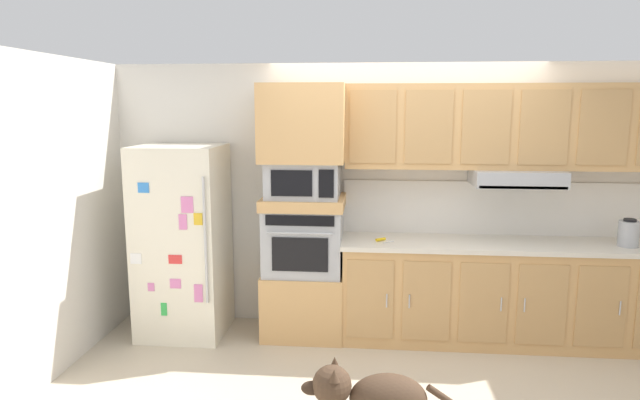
{
  "coord_description": "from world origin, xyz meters",
  "views": [
    {
      "loc": [
        -0.31,
        -4.1,
        2.11
      ],
      "look_at": [
        -0.72,
        0.37,
        1.34
      ],
      "focal_mm": 30.76,
      "sensor_mm": 36.0,
      "label": 1
    }
  ],
  "objects_px": {
    "microwave": "(304,179)",
    "electric_kettle": "(629,233)",
    "dog": "(374,398)",
    "screwdriver": "(381,240)",
    "refrigerator": "(183,241)",
    "built_in_oven": "(304,240)"
  },
  "relations": [
    {
      "from": "microwave",
      "to": "electric_kettle",
      "type": "bearing_deg",
      "value": -0.96
    },
    {
      "from": "dog",
      "to": "screwdriver",
      "type": "bearing_deg",
      "value": -95.05
    },
    {
      "from": "refrigerator",
      "to": "electric_kettle",
      "type": "xyz_separation_m",
      "value": [
        3.93,
        0.02,
        0.15
      ]
    },
    {
      "from": "built_in_oven",
      "to": "screwdriver",
      "type": "height_order",
      "value": "built_in_oven"
    },
    {
      "from": "electric_kettle",
      "to": "screwdriver",
      "type": "bearing_deg",
      "value": -179.46
    },
    {
      "from": "built_in_oven",
      "to": "dog",
      "type": "xyz_separation_m",
      "value": [
        0.64,
        -1.78,
        -0.52
      ]
    },
    {
      "from": "built_in_oven",
      "to": "electric_kettle",
      "type": "bearing_deg",
      "value": -0.96
    },
    {
      "from": "refrigerator",
      "to": "screwdriver",
      "type": "distance_m",
      "value": 1.82
    },
    {
      "from": "electric_kettle",
      "to": "dog",
      "type": "relative_size",
      "value": 0.26
    },
    {
      "from": "screwdriver",
      "to": "dog",
      "type": "distance_m",
      "value": 1.8
    },
    {
      "from": "built_in_oven",
      "to": "screwdriver",
      "type": "distance_m",
      "value": 0.71
    },
    {
      "from": "microwave",
      "to": "electric_kettle",
      "type": "xyz_separation_m",
      "value": [
        2.81,
        -0.05,
        -0.43
      ]
    },
    {
      "from": "refrigerator",
      "to": "built_in_oven",
      "type": "distance_m",
      "value": 1.12
    },
    {
      "from": "screwdriver",
      "to": "electric_kettle",
      "type": "xyz_separation_m",
      "value": [
        2.11,
        0.02,
        0.1
      ]
    },
    {
      "from": "screwdriver",
      "to": "electric_kettle",
      "type": "height_order",
      "value": "electric_kettle"
    },
    {
      "from": "built_in_oven",
      "to": "microwave",
      "type": "height_order",
      "value": "microwave"
    },
    {
      "from": "microwave",
      "to": "refrigerator",
      "type": "bearing_deg",
      "value": -176.54
    },
    {
      "from": "microwave",
      "to": "dog",
      "type": "bearing_deg",
      "value": -70.2
    },
    {
      "from": "built_in_oven",
      "to": "microwave",
      "type": "distance_m",
      "value": 0.56
    },
    {
      "from": "microwave",
      "to": "electric_kettle",
      "type": "distance_m",
      "value": 2.84
    },
    {
      "from": "built_in_oven",
      "to": "electric_kettle",
      "type": "relative_size",
      "value": 2.92
    },
    {
      "from": "built_in_oven",
      "to": "microwave",
      "type": "xyz_separation_m",
      "value": [
        0.0,
        -0.0,
        0.56
      ]
    }
  ]
}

